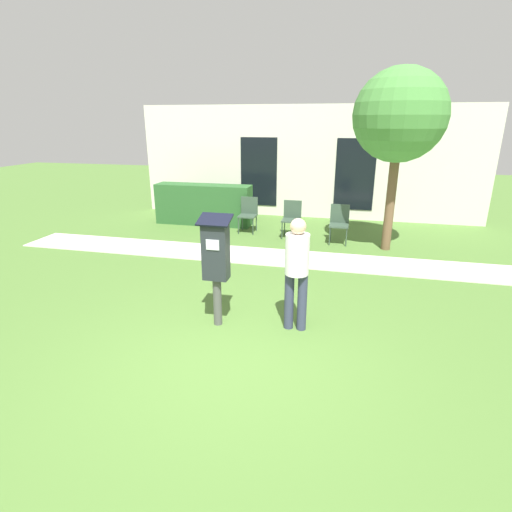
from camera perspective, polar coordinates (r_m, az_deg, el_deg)
The scene contains 10 objects.
ground_plane at distance 5.02m, azimuth -4.16°, elevation -14.75°, with size 40.00×40.00×0.00m, color #476B2D.
sidewalk at distance 8.46m, azimuth 3.73°, elevation -0.24°, with size 12.00×1.10×0.02m.
building_facade at distance 12.04m, azimuth 7.22°, elevation 13.10°, with size 10.00×0.26×3.20m.
parking_meter at distance 5.43m, azimuth -5.75°, elevation -0.10°, with size 0.44×0.31×1.59m.
person_standing at distance 5.34m, azimuth 5.85°, elevation -1.45°, with size 0.32×0.32×1.58m.
outdoor_chair_left at distance 10.36m, azimuth -1.10°, elevation 6.34°, with size 0.44×0.44×0.90m.
outdoor_chair_middle at distance 9.94m, azimuth 5.13°, elevation 5.72°, with size 0.44×0.44×0.90m.
outdoor_chair_right at distance 9.61m, azimuth 11.81°, elevation 4.95°, with size 0.44×0.44×0.90m.
hedge_row at distance 11.27m, azimuth -7.48°, elevation 7.31°, with size 2.66×0.60×1.10m.
tree at distance 9.10m, azimuth 19.85°, elevation 18.25°, with size 1.90×1.90×3.82m.
Camera 1 is at (1.30, -3.97, 2.77)m, focal length 28.00 mm.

